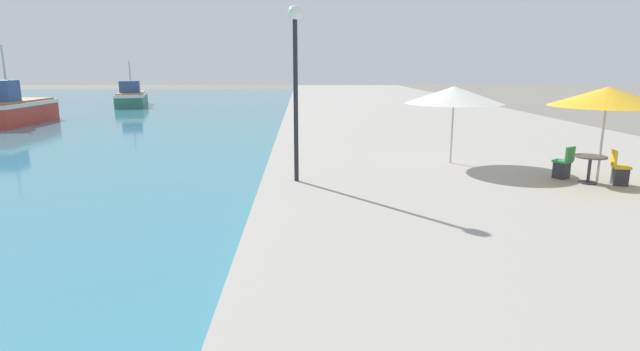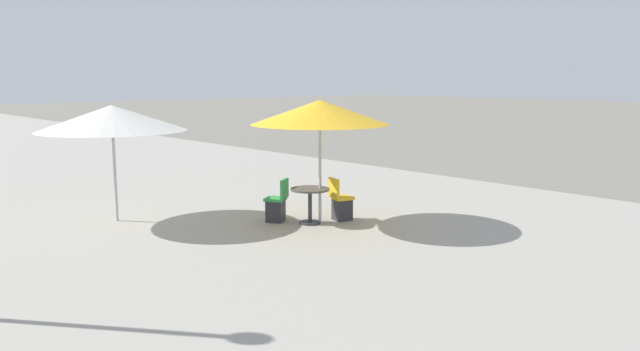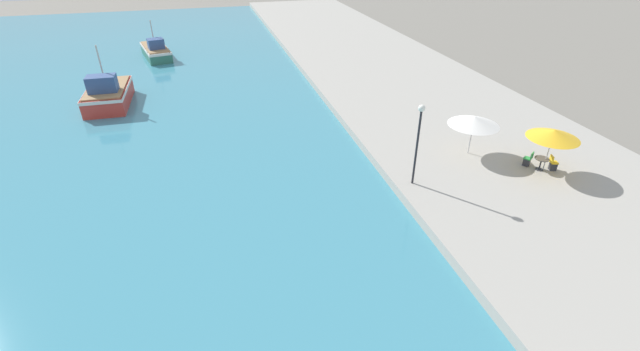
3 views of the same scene
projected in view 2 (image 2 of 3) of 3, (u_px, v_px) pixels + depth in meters
The scene contains 5 objects.
cafe_umbrella_pink at pixel (320, 112), 12.59m from camera, with size 2.83×2.83×2.54m.
cafe_umbrella_white at pixel (112, 118), 12.82m from camera, with size 3.04×3.04×2.43m.
cafe_table at pixel (310, 198), 12.82m from camera, with size 0.80×0.80×0.74m.
cafe_chair_left at pixel (341, 205), 13.16m from camera, with size 0.53×0.51×0.91m.
cafe_chair_right at pixel (277, 206), 13.03m from camera, with size 0.57×0.58×0.91m.
Camera 2 is at (0.42, 6.87, 3.57)m, focal length 35.00 mm.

